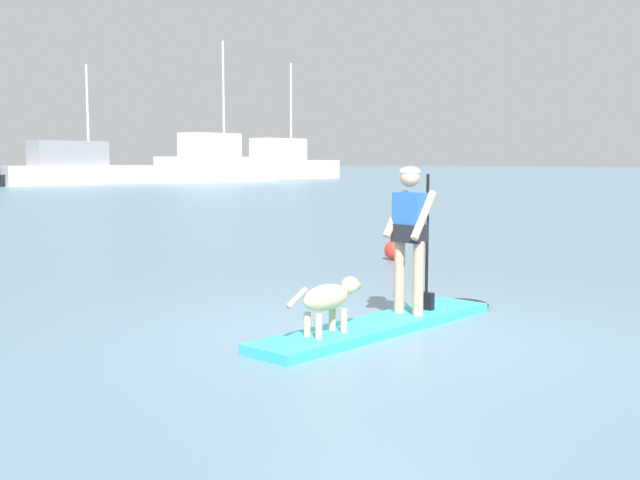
% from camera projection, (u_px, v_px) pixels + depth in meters
% --- Properties ---
extents(ground_plane, '(400.00, 400.00, 0.00)m').
position_uv_depth(ground_plane, '(378.00, 330.00, 8.26)').
color(ground_plane, slate).
extents(paddleboard, '(3.76, 1.16, 0.10)m').
position_uv_depth(paddleboard, '(392.00, 322.00, 8.43)').
color(paddleboard, '#33B2BF').
rests_on(paddleboard, ground_plane).
extents(person_paddler, '(0.64, 0.52, 1.66)m').
position_uv_depth(person_paddler, '(410.00, 229.00, 8.56)').
color(person_paddler, tan).
rests_on(person_paddler, paddleboard).
extents(dog, '(1.08, 0.31, 0.54)m').
position_uv_depth(dog, '(329.00, 298.00, 7.63)').
color(dog, '#CCB78C').
rests_on(dog, paddleboard).
extents(moored_boat_port, '(13.21, 4.57, 9.22)m').
position_uv_depth(moored_boat_port, '(78.00, 168.00, 59.44)').
color(moored_boat_port, white).
rests_on(moored_boat_port, ground_plane).
extents(moored_boat_center, '(11.47, 4.98, 11.84)m').
position_uv_depth(moored_boat_center, '(217.00, 163.00, 64.82)').
color(moored_boat_center, white).
rests_on(moored_boat_center, ground_plane).
extents(moored_boat_far_starboard, '(12.83, 5.01, 11.51)m').
position_uv_depth(moored_boat_far_starboard, '(284.00, 164.00, 76.70)').
color(moored_boat_far_starboard, silver).
rests_on(moored_boat_far_starboard, ground_plane).
extents(marker_buoy, '(0.37, 0.37, 0.87)m').
position_uv_depth(marker_buoy, '(394.00, 250.00, 14.11)').
color(marker_buoy, red).
rests_on(marker_buoy, ground_plane).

